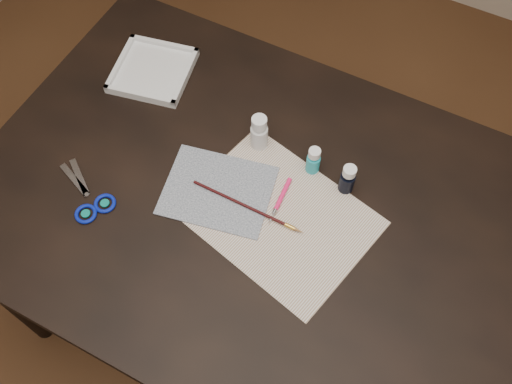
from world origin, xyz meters
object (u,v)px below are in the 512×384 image
at_px(paint_bottle_cyan, 313,160).
at_px(palette_tray, 153,70).
at_px(paper, 279,216).
at_px(canvas, 218,190).
at_px(scissors, 81,191).
at_px(paint_bottle_white, 259,132).
at_px(paint_bottle_navy, 348,179).

height_order(paint_bottle_cyan, palette_tray, paint_bottle_cyan).
height_order(paper, canvas, canvas).
relative_size(paint_bottle_cyan, scissors, 0.40).
bearing_deg(paint_bottle_white, paint_bottle_navy, -4.27).
distance_m(paper, paint_bottle_white, 0.21).
relative_size(canvas, palette_tray, 1.27).
height_order(paint_bottle_navy, scissors, paint_bottle_navy).
height_order(paint_bottle_cyan, scissors, paint_bottle_cyan).
distance_m(canvas, scissors, 0.31).
distance_m(paper, scissors, 0.46).
relative_size(scissors, palette_tray, 1.03).
height_order(scissors, palette_tray, palette_tray).
xyz_separation_m(scissors, palette_tray, (-0.04, 0.38, 0.01)).
bearing_deg(paper, palette_tray, 154.68).
relative_size(paint_bottle_cyan, palette_tray, 0.41).
bearing_deg(paper, canvas, -177.93).
relative_size(paper, paint_bottle_navy, 4.73).
distance_m(paint_bottle_white, palette_tray, 0.36).
relative_size(paint_bottle_navy, scissors, 0.43).
height_order(paper, palette_tray, palette_tray).
height_order(paint_bottle_white, paint_bottle_navy, paint_bottle_white).
height_order(paint_bottle_white, paint_bottle_cyan, paint_bottle_white).
distance_m(paint_bottle_white, scissors, 0.43).
height_order(canvas, paint_bottle_cyan, paint_bottle_cyan).
bearing_deg(paint_bottle_white, paper, -49.98).
xyz_separation_m(paint_bottle_navy, scissors, (-0.53, -0.29, -0.04)).
bearing_deg(paint_bottle_white, scissors, -134.63).
xyz_separation_m(canvas, palette_tray, (-0.32, 0.23, 0.01)).
bearing_deg(canvas, paper, 2.07).
bearing_deg(palette_tray, paint_bottle_navy, -8.73).
bearing_deg(scissors, paint_bottle_navy, -130.18).
xyz_separation_m(canvas, paint_bottle_cyan, (0.17, 0.15, 0.04)).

